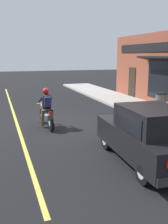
% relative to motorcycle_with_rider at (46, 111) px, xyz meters
% --- Properties ---
extents(ground_plane, '(80.00, 80.00, 0.00)m').
position_rel_motorcycle_with_rider_xyz_m(ground_plane, '(0.66, 0.64, -0.68)').
color(ground_plane, black).
extents(sidewalk_curb, '(2.60, 22.00, 0.14)m').
position_rel_motorcycle_with_rider_xyz_m(sidewalk_curb, '(5.62, 3.64, -0.61)').
color(sidewalk_curb, '#ADAAA3').
rests_on(sidewalk_curb, ground).
extents(lane_stripe, '(0.12, 19.80, 0.01)m').
position_rel_motorcycle_with_rider_xyz_m(lane_stripe, '(-1.14, 3.64, -0.67)').
color(lane_stripe, '#D1C64C').
rests_on(lane_stripe, ground).
extents(storefront_building, '(1.25, 11.05, 4.20)m').
position_rel_motorcycle_with_rider_xyz_m(storefront_building, '(7.15, 2.42, 1.43)').
color(storefront_building, brown).
rests_on(storefront_building, ground).
extents(motorcycle_with_rider, '(0.58, 2.02, 1.62)m').
position_rel_motorcycle_with_rider_xyz_m(motorcycle_with_rider, '(0.00, 0.00, 0.00)').
color(motorcycle_with_rider, black).
rests_on(motorcycle_with_rider, ground).
extents(car_hatchback, '(1.81, 3.85, 1.57)m').
position_rel_motorcycle_with_rider_xyz_m(car_hatchback, '(1.98, -4.49, 0.09)').
color(car_hatchback, black).
rests_on(car_hatchback, ground).
extents(trash_bin, '(0.56, 0.56, 0.98)m').
position_rel_motorcycle_with_rider_xyz_m(trash_bin, '(5.77, 0.47, -0.04)').
color(trash_bin, '#514C47').
rests_on(trash_bin, sidewalk_curb).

